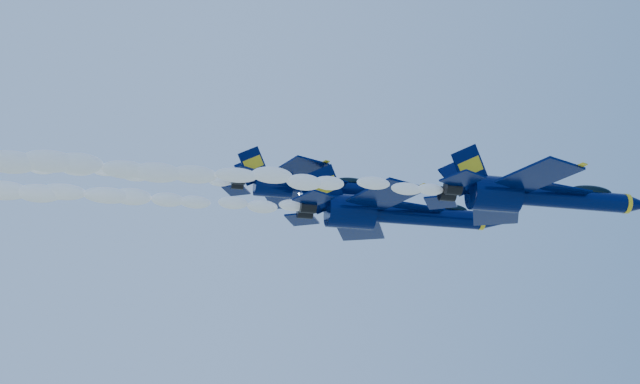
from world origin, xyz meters
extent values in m
cylinder|color=#000A39|center=(16.55, -11.22, 149.17)|extent=(9.41, 1.57, 1.57)
ellipsoid|color=#000A39|center=(9.96, -11.22, 149.12)|extent=(1.63, 2.82, 6.69)
cone|color=#000A39|center=(22.62, -11.22, 149.17)|extent=(2.72, 1.57, 1.57)
cylinder|color=yellow|center=(21.36, -11.22, 149.17)|extent=(0.37, 1.63, 1.63)
ellipsoid|color=black|center=(18.33, -11.22, 149.96)|extent=(3.77, 1.22, 1.04)
cube|color=yellow|center=(18.33, -11.22, 149.64)|extent=(4.39, 1.05, 0.19)
cube|color=#000A39|center=(11.84, -15.40, 149.17)|extent=(5.61, 6.65, 0.19)
cube|color=#000A39|center=(11.84, -7.03, 149.17)|extent=(5.61, 6.65, 0.19)
cube|color=yellow|center=(13.31, -15.40, 149.28)|extent=(2.52, 5.24, 0.10)
cube|color=yellow|center=(13.31, -7.03, 149.28)|extent=(2.52, 5.24, 0.10)
cube|color=#000A39|center=(7.66, -12.32, 150.74)|extent=(3.41, 1.08, 3.67)
cube|color=#000A39|center=(7.66, -10.12, 150.74)|extent=(3.41, 1.08, 3.67)
cylinder|color=black|center=(6.30, -11.90, 149.07)|extent=(1.26, 1.15, 1.15)
cylinder|color=black|center=(6.30, -10.54, 149.07)|extent=(1.26, 1.15, 1.15)
cube|color=yellow|center=(13.41, -11.22, 149.99)|extent=(11.51, 0.37, 0.08)
ellipsoid|color=white|center=(-18.10, -11.22, 148.80)|extent=(47.75, 2.19, 1.97)
cylinder|color=#000A39|center=(7.70, -1.40, 150.49)|extent=(10.00, 1.67, 1.67)
ellipsoid|color=#000A39|center=(0.71, -1.40, 150.44)|extent=(1.73, 3.00, 7.11)
cone|color=#000A39|center=(14.15, -1.40, 150.49)|extent=(2.89, 1.67, 1.67)
cylinder|color=yellow|center=(12.81, -1.40, 150.49)|extent=(0.39, 1.73, 1.73)
ellipsoid|color=black|center=(9.59, -1.40, 151.33)|extent=(4.00, 1.30, 1.10)
cube|color=yellow|center=(9.59, -1.40, 150.99)|extent=(4.66, 1.11, 0.20)
cube|color=#000A39|center=(2.71, -5.84, 150.49)|extent=(5.95, 7.06, 0.20)
cube|color=#000A39|center=(2.71, 3.04, 150.49)|extent=(5.95, 7.06, 0.20)
cube|color=yellow|center=(4.26, -5.84, 150.61)|extent=(2.68, 5.56, 0.11)
cube|color=yellow|center=(4.26, 3.04, 150.61)|extent=(2.68, 5.56, 0.11)
cube|color=#000A39|center=(-1.74, -2.57, 152.16)|extent=(3.62, 1.14, 3.89)
cube|color=#000A39|center=(-1.74, -0.23, 152.16)|extent=(3.62, 1.14, 3.89)
cylinder|color=black|center=(-3.18, -2.12, 150.38)|extent=(1.33, 1.22, 1.22)
cylinder|color=black|center=(-3.18, -0.68, 150.38)|extent=(1.33, 1.22, 1.22)
cube|color=yellow|center=(4.37, -1.40, 151.36)|extent=(12.22, 0.39, 0.09)
ellipsoid|color=white|center=(-27.61, -1.40, 150.11)|extent=(47.75, 2.32, 2.09)
cylinder|color=#000A39|center=(0.52, 3.80, 154.65)|extent=(8.40, 1.40, 1.40)
ellipsoid|color=#000A39|center=(-5.36, 3.80, 154.60)|extent=(1.46, 2.52, 5.98)
cone|color=#000A39|center=(5.94, 3.80, 154.65)|extent=(2.43, 1.40, 1.40)
cylinder|color=yellow|center=(4.82, 3.80, 154.65)|extent=(0.33, 1.46, 1.46)
ellipsoid|color=black|center=(2.11, 3.80, 155.35)|extent=(3.36, 1.09, 0.92)
cube|color=yellow|center=(2.11, 3.80, 155.07)|extent=(3.92, 0.93, 0.17)
cube|color=#000A39|center=(-3.68, 0.06, 154.65)|extent=(5.00, 5.93, 0.17)
cube|color=#000A39|center=(-3.68, 7.53, 154.65)|extent=(5.00, 5.93, 0.17)
cube|color=yellow|center=(-2.37, 0.06, 154.74)|extent=(2.25, 4.68, 0.09)
cube|color=yellow|center=(-2.37, 7.53, 154.74)|extent=(2.25, 4.68, 0.09)
cube|color=#000A39|center=(-7.41, 2.82, 156.05)|extent=(3.04, 0.96, 3.27)
cube|color=#000A39|center=(-7.41, 4.78, 156.05)|extent=(3.04, 0.96, 3.27)
cylinder|color=black|center=(-8.63, 3.19, 154.56)|extent=(1.12, 1.03, 1.03)
cylinder|color=black|center=(-8.63, 4.40, 154.56)|extent=(1.12, 1.03, 1.03)
cube|color=yellow|center=(-2.28, 3.80, 155.38)|extent=(10.27, 0.33, 0.07)
camera|label=1|loc=(-17.04, -72.32, 123.67)|focal=50.00mm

